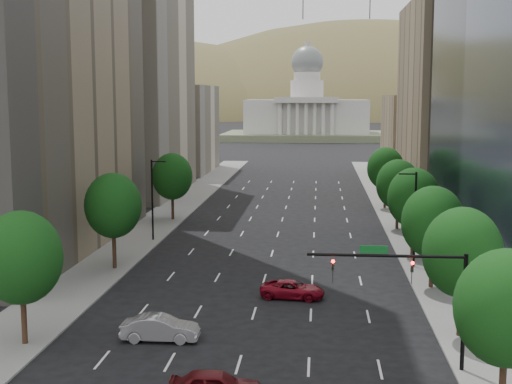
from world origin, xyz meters
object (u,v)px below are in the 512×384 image
(capitol, at_px, (307,116))
(car_red_far, at_px, (292,289))
(traffic_signal, at_px, (421,284))
(car_silver, at_px, (160,328))

(capitol, distance_m, car_red_far, 205.64)
(traffic_signal, height_order, car_red_far, traffic_signal)
(capitol, bearing_deg, car_red_far, -89.26)
(traffic_signal, xyz_separation_m, car_silver, (-16.10, 3.68, -4.33))
(traffic_signal, xyz_separation_m, car_red_far, (-7.86, 14.23, -4.47))
(traffic_signal, bearing_deg, car_red_far, 118.91)
(capitol, relative_size, car_red_far, 11.82)
(car_silver, distance_m, car_red_far, 13.39)
(capitol, bearing_deg, car_silver, -91.48)
(capitol, xyz_separation_m, car_silver, (-5.57, -216.03, -7.74))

